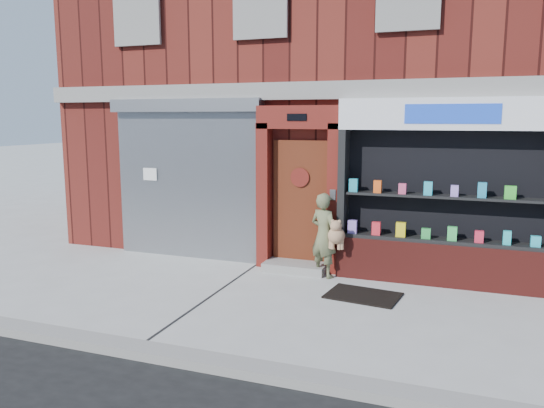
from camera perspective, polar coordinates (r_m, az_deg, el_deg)
The scene contains 8 objects.
ground at distance 7.75m, azimuth 4.06°, elevation -11.08°, with size 80.00×80.00×0.00m, color #9E9E99.
curb at distance 5.85m, azimuth -2.04°, elevation -17.43°, with size 60.00×0.30×0.12m, color gray.
building at distance 13.20m, azimuth 11.72°, elevation 14.76°, with size 12.00×8.16×8.00m.
shutter_bay at distance 10.26m, azimuth -9.10°, elevation 3.71°, with size 3.10×0.30×3.04m.
red_door_bay at distance 9.34m, azimuth 2.90°, elevation 1.67°, with size 1.52×0.58×2.90m.
pharmacy_bay at distance 8.91m, azimuth 18.33°, elevation 0.28°, with size 3.50×0.41×3.00m.
woman at distance 9.01m, azimuth 5.75°, elevation -3.34°, with size 0.70×0.54×1.45m.
doormat at distance 8.31m, azimuth 9.77°, elevation -9.67°, with size 1.07×0.75×0.03m, color black.
Camera 1 is at (1.98, -6.99, 2.69)m, focal length 35.00 mm.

